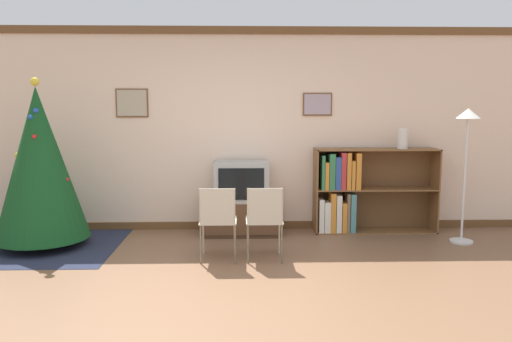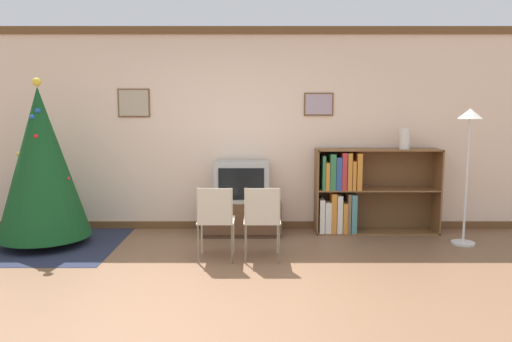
{
  "view_description": "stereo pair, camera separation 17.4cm",
  "coord_description": "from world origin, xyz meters",
  "px_view_note": "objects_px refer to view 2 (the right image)",
  "views": [
    {
      "loc": [
        0.19,
        -4.23,
        1.7
      ],
      "look_at": [
        0.35,
        1.35,
        0.95
      ],
      "focal_mm": 35.0,
      "sensor_mm": 36.0,
      "label": 1
    },
    {
      "loc": [
        0.36,
        -4.23,
        1.7
      ],
      "look_at": [
        0.35,
        1.35,
        0.95
      ],
      "focal_mm": 35.0,
      "sensor_mm": 36.0,
      "label": 2
    }
  ],
  "objects_px": {
    "christmas_tree": "(43,163)",
    "standing_lamp": "(471,141)",
    "tv_console": "(243,217)",
    "folding_chair_right": "(264,218)",
    "television": "(243,181)",
    "folding_chair_left": "(217,218)",
    "vase": "(406,139)",
    "bookshelf": "(355,192)"
  },
  "relations": [
    {
      "from": "christmas_tree",
      "to": "standing_lamp",
      "type": "height_order",
      "value": "christmas_tree"
    },
    {
      "from": "bookshelf",
      "to": "television",
      "type": "bearing_deg",
      "value": -176.66
    },
    {
      "from": "vase",
      "to": "standing_lamp",
      "type": "height_order",
      "value": "standing_lamp"
    },
    {
      "from": "bookshelf",
      "to": "standing_lamp",
      "type": "bearing_deg",
      "value": -24.5
    },
    {
      "from": "tv_console",
      "to": "vase",
      "type": "xyz_separation_m",
      "value": [
        2.11,
        0.05,
        1.03
      ]
    },
    {
      "from": "vase",
      "to": "standing_lamp",
      "type": "xyz_separation_m",
      "value": [
        0.61,
        -0.53,
        0.01
      ]
    },
    {
      "from": "bookshelf",
      "to": "standing_lamp",
      "type": "distance_m",
      "value": 1.54
    },
    {
      "from": "television",
      "to": "christmas_tree",
      "type": "bearing_deg",
      "value": -167.83
    },
    {
      "from": "folding_chair_right",
      "to": "christmas_tree",
      "type": "bearing_deg",
      "value": 166.43
    },
    {
      "from": "christmas_tree",
      "to": "folding_chair_left",
      "type": "xyz_separation_m",
      "value": [
        2.12,
        -0.63,
        -0.53
      ]
    },
    {
      "from": "folding_chair_right",
      "to": "bookshelf",
      "type": "height_order",
      "value": "bookshelf"
    },
    {
      "from": "tv_console",
      "to": "folding_chair_right",
      "type": "bearing_deg",
      "value": -77.62
    },
    {
      "from": "television",
      "to": "folding_chair_left",
      "type": "relative_size",
      "value": 0.85
    },
    {
      "from": "christmas_tree",
      "to": "tv_console",
      "type": "distance_m",
      "value": 2.54
    },
    {
      "from": "television",
      "to": "standing_lamp",
      "type": "xyz_separation_m",
      "value": [
        2.72,
        -0.48,
        0.56
      ]
    },
    {
      "from": "television",
      "to": "folding_chair_left",
      "type": "height_order",
      "value": "television"
    },
    {
      "from": "bookshelf",
      "to": "standing_lamp",
      "type": "relative_size",
      "value": 0.98
    },
    {
      "from": "vase",
      "to": "folding_chair_left",
      "type": "bearing_deg",
      "value": -153.17
    },
    {
      "from": "bookshelf",
      "to": "folding_chair_right",
      "type": "bearing_deg",
      "value": -134.92
    },
    {
      "from": "bookshelf",
      "to": "christmas_tree",
      "type": "bearing_deg",
      "value": -171.18
    },
    {
      "from": "folding_chair_left",
      "to": "folding_chair_right",
      "type": "xyz_separation_m",
      "value": [
        0.5,
        0.0,
        0.0
      ]
    },
    {
      "from": "tv_console",
      "to": "folding_chair_right",
      "type": "height_order",
      "value": "folding_chair_right"
    },
    {
      "from": "christmas_tree",
      "to": "television",
      "type": "bearing_deg",
      "value": 12.17
    },
    {
      "from": "tv_console",
      "to": "folding_chair_left",
      "type": "distance_m",
      "value": 1.2
    },
    {
      "from": "tv_console",
      "to": "vase",
      "type": "bearing_deg",
      "value": 1.31
    },
    {
      "from": "christmas_tree",
      "to": "television",
      "type": "relative_size",
      "value": 2.86
    },
    {
      "from": "folding_chair_left",
      "to": "bookshelf",
      "type": "distance_m",
      "value": 2.12
    },
    {
      "from": "television",
      "to": "folding_chair_right",
      "type": "distance_m",
      "value": 1.19
    },
    {
      "from": "television",
      "to": "vase",
      "type": "height_order",
      "value": "vase"
    },
    {
      "from": "folding_chair_right",
      "to": "vase",
      "type": "xyz_separation_m",
      "value": [
        1.86,
        1.19,
        0.78
      ]
    },
    {
      "from": "tv_console",
      "to": "standing_lamp",
      "type": "height_order",
      "value": "standing_lamp"
    },
    {
      "from": "christmas_tree",
      "to": "standing_lamp",
      "type": "bearing_deg",
      "value": 0.37
    },
    {
      "from": "folding_chair_left",
      "to": "standing_lamp",
      "type": "bearing_deg",
      "value": 12.64
    },
    {
      "from": "tv_console",
      "to": "television",
      "type": "relative_size",
      "value": 1.47
    },
    {
      "from": "folding_chair_right",
      "to": "vase",
      "type": "height_order",
      "value": "vase"
    },
    {
      "from": "television",
      "to": "standing_lamp",
      "type": "height_order",
      "value": "standing_lamp"
    },
    {
      "from": "television",
      "to": "standing_lamp",
      "type": "distance_m",
      "value": 2.81
    },
    {
      "from": "christmas_tree",
      "to": "tv_console",
      "type": "relative_size",
      "value": 1.95
    },
    {
      "from": "folding_chair_left",
      "to": "christmas_tree",
      "type": "bearing_deg",
      "value": 163.36
    },
    {
      "from": "folding_chair_right",
      "to": "standing_lamp",
      "type": "xyz_separation_m",
      "value": [
        2.47,
        0.67,
        0.79
      ]
    },
    {
      "from": "folding_chair_right",
      "to": "standing_lamp",
      "type": "bearing_deg",
      "value": 15.11
    },
    {
      "from": "tv_console",
      "to": "folding_chair_right",
      "type": "relative_size",
      "value": 1.25
    }
  ]
}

